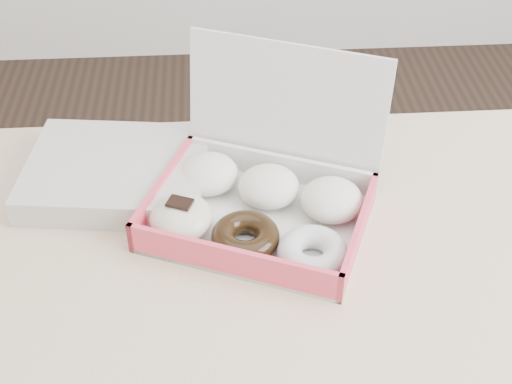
{
  "coord_description": "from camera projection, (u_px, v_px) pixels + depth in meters",
  "views": [
    {
      "loc": [
        -0.19,
        -0.6,
        1.42
      ],
      "look_at": [
        -0.14,
        0.14,
        0.81
      ],
      "focal_mm": 50.0,
      "sensor_mm": 36.0,
      "label": 1
    }
  ],
  "objects": [
    {
      "name": "newspapers",
      "position": [
        117.0,
        173.0,
        1.05
      ],
      "size": [
        0.28,
        0.24,
        0.04
      ],
      "primitive_type": "cube",
      "rotation": [
        0.0,
        0.0,
        -0.12
      ],
      "color": "beige",
      "rests_on": "table"
    },
    {
      "name": "table",
      "position": [
        367.0,
        333.0,
        0.95
      ],
      "size": [
        1.2,
        0.8,
        0.75
      ],
      "color": "tan",
      "rests_on": "ground"
    },
    {
      "name": "donut_box",
      "position": [
        259.0,
        198.0,
        0.99
      ],
      "size": [
        0.36,
        0.34,
        0.21
      ],
      "rotation": [
        0.0,
        0.0,
        -0.39
      ],
      "color": "silver",
      "rests_on": "table"
    }
  ]
}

